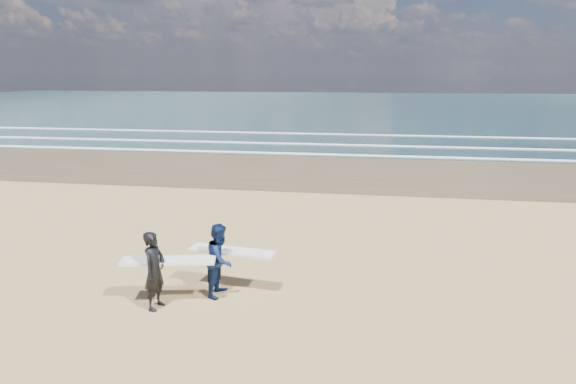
# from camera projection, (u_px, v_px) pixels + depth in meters

# --- Properties ---
(ocean) EXTENTS (220.00, 100.00, 0.02)m
(ocean) POSITION_uv_depth(u_px,v_px,m) (478.00, 107.00, 77.90)
(ocean) COLOR #193037
(ocean) RESTS_ON ground
(surfer_near) EXTENTS (2.26, 1.19, 1.86)m
(surfer_near) POSITION_uv_depth(u_px,v_px,m) (156.00, 269.00, 11.82)
(surfer_near) COLOR black
(surfer_near) RESTS_ON ground
(surfer_far) EXTENTS (2.25, 1.24, 1.81)m
(surfer_far) POSITION_uv_depth(u_px,v_px,m) (221.00, 259.00, 12.56)
(surfer_far) COLOR #0A193C
(surfer_far) RESTS_ON ground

